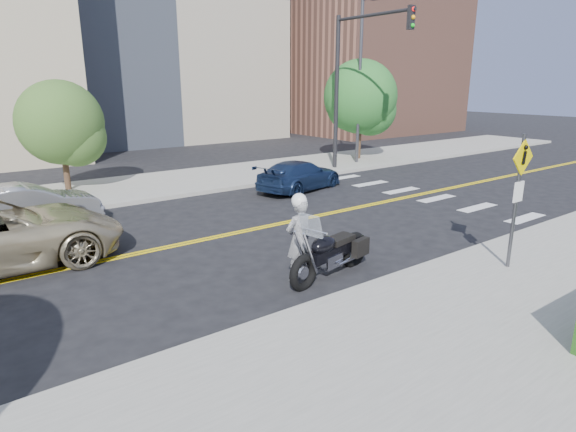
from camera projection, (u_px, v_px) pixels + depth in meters
The scene contains 14 objects.
ground_plane at pixel (212, 238), 13.45m from camera, with size 120.00×120.00×0.00m, color black.
sidewalk_near at pixel (436, 351), 7.64m from camera, with size 60.00×5.00×0.15m, color #9E9B91.
sidewalk_far at pixel (123, 189), 19.22m from camera, with size 60.00×5.00×0.15m, color #9E9B91.
building_mid at pixel (136, 1), 35.46m from camera, with size 18.00×14.00×20.00m, color #A39984.
building_right at pixel (365, 61), 42.26m from camera, with size 14.00×12.00×12.00m, color #8C5947.
lamp_post at pixel (360, 83), 24.27m from camera, with size 0.16×0.16×8.00m, color #4C4C51.
traffic_light at pixel (351, 72), 21.87m from camera, with size 0.28×4.50×7.00m.
pedestrian_sign at pixel (518, 189), 10.47m from camera, with size 0.78×0.08×3.00m.
motorcyclist at pixel (299, 237), 10.37m from camera, with size 0.68×0.45×1.95m.
motorcycle at pixel (331, 242), 10.62m from camera, with size 2.62×0.80×1.59m, color black, non-canonical shape.
parked_car_silver at pixel (28, 206), 14.20m from camera, with size 1.40×4.01×1.32m, color gray.
parked_car_blue at pixel (300, 175), 19.29m from camera, with size 1.67×4.12×1.20m, color navy.
tree_far_a at pixel (60, 123), 18.10m from camera, with size 3.16×3.16×4.32m.
tree_far_b at pixel (360, 97), 25.74m from camera, with size 3.92×3.92×5.42m.
Camera 1 is at (-5.94, -11.53, 4.20)m, focal length 30.00 mm.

